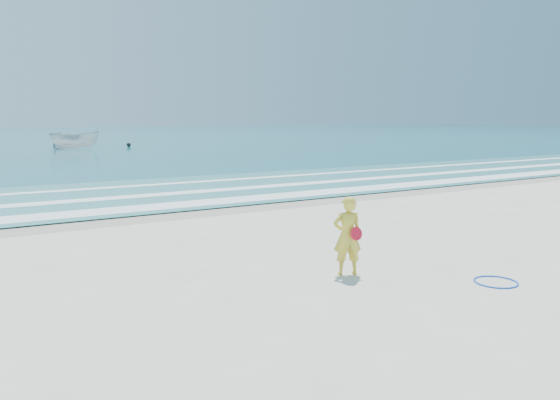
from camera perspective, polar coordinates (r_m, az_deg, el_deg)
ground at (r=10.84m, az=9.04°, el=-8.13°), size 400.00×400.00×0.00m
wet_sand at (r=18.41m, az=-9.58°, el=-1.23°), size 400.00×2.40×0.00m
shallow at (r=23.07m, az=-14.32°, el=0.69°), size 400.00×10.00×0.01m
foam_near at (r=19.60m, az=-11.03°, el=-0.53°), size 400.00×1.40×0.01m
foam_mid at (r=22.31m, az=-13.70°, el=0.47°), size 400.00×0.90×0.01m
foam_far at (r=25.44m, az=-16.03°, el=1.35°), size 400.00×0.60×0.01m
hoop at (r=11.23m, az=21.63°, el=-7.96°), size 0.93×0.93×0.03m
boat at (r=58.72m, az=-20.64°, el=5.92°), size 4.95×2.38×1.84m
buoy at (r=61.22m, az=-15.53°, el=5.59°), size 0.46×0.46×0.46m
woman at (r=10.88m, az=7.05°, el=-3.73°), size 0.68×0.57×1.58m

